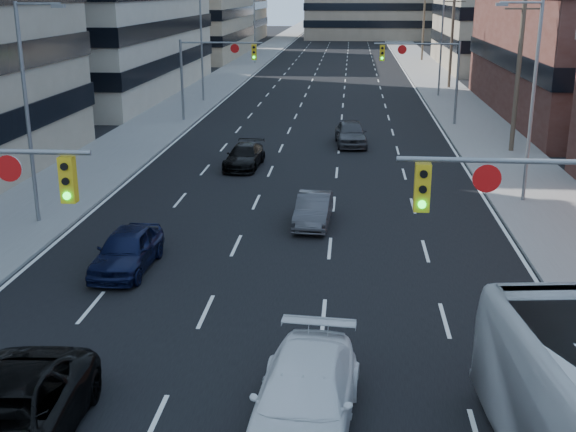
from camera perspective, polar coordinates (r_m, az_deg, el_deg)
The scene contains 23 objects.
road_surface at distance 138.19m, azimuth 4.04°, elevation 13.43°, with size 18.00×300.00×0.02m, color black.
sidewalk_left at distance 138.86m, azimuth -0.84°, elevation 13.52°, with size 5.00×300.00×0.15m, color slate.
sidewalk_right at distance 138.46m, azimuth 8.94°, elevation 13.31°, with size 5.00×300.00×0.15m, color slate.
office_left_far at distance 111.05m, azimuth -9.20°, elevation 16.44°, with size 20.00×30.00×16.00m, color gray.
office_right_far at distance 98.49m, azimuth 18.87°, elevation 15.09°, with size 22.00×28.00×14.00m, color gray.
bg_block_right at distance 141.02m, azimuth 17.69°, elevation 15.21°, with size 22.00×22.00×12.00m, color gray.
signal_near_right at distance 17.36m, azimuth 21.48°, elevation -0.77°, with size 6.59×0.33×6.00m.
signal_far_left at distance 54.04m, azimuth -5.99°, elevation 11.88°, with size 6.09×0.33×6.00m.
signal_far_right at distance 53.34m, azimuth 10.79°, elevation 11.61°, with size 6.09×0.33×6.00m.
utility_pole_block at distance 45.06m, azimuth 17.84°, elevation 11.98°, with size 2.20×0.28×11.00m.
utility_pole_midblock at distance 74.57m, azimuth 12.87°, elevation 14.18°, with size 2.20×0.28×11.00m.
utility_pole_distant at distance 104.37m, azimuth 10.69°, elevation 15.10°, with size 2.20×0.28×11.00m.
streetlight_left_near at distance 30.94m, azimuth -19.72°, elevation 8.34°, with size 2.03×0.22×9.00m.
streetlight_left_mid at distance 64.28m, azimuth -6.71°, elevation 13.39°, with size 2.03×0.22×9.00m.
streetlight_left_far at distance 98.77m, azimuth -2.57°, elevation 14.84°, with size 2.03×0.22×9.00m.
streetlight_right_near at distance 34.06m, azimuth 18.56°, elevation 9.19°, with size 2.03×0.22×9.00m.
streetlight_right_far at distance 68.44m, azimuth 11.90°, elevation 13.38°, with size 2.03×0.22×9.00m.
black_pickup at distance 16.68m, azimuth -21.39°, elevation -14.89°, with size 2.65×5.76×1.60m, color black.
white_van at distance 16.36m, azimuth 1.30°, elevation -14.28°, with size 2.21×5.45×1.58m, color white.
sedan_blue at distance 25.80m, azimuth -12.60°, elevation -2.63°, with size 1.74×4.34×1.48m, color black.
sedan_grey_center at distance 30.09m, azimuth 2.03°, elevation 0.49°, with size 1.37×3.92×1.29m, color #3A393C.
sedan_black_far at distance 40.03m, azimuth -3.47°, elevation 4.73°, with size 1.78×4.39×1.27m, color black.
sedan_grey_right at distance 46.02m, azimuth 4.98°, elevation 6.54°, with size 1.85×4.60×1.57m, color #39393C.
Camera 1 is at (2.45, -7.85, 9.37)m, focal length 45.00 mm.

